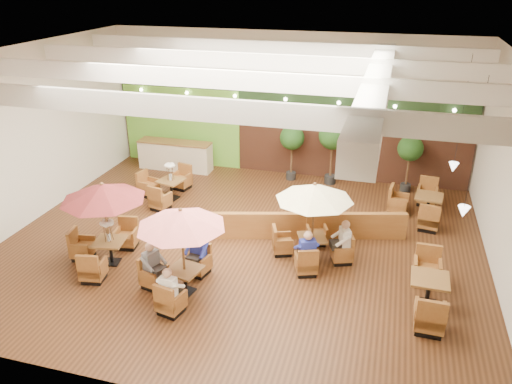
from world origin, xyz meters
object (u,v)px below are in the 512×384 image
(table_0, at_px, (103,206))
(topiary_0, at_px, (292,140))
(diner_0, at_px, (170,286))
(topiary_1, at_px, (333,138))
(table_2, at_px, (314,207))
(diner_2, at_px, (152,261))
(table_1, at_px, (180,232))
(topiary_2, at_px, (410,151))
(diner_3, at_px, (307,248))
(booth_divider, at_px, (305,226))
(service_counter, at_px, (175,155))
(diner_4, at_px, (343,238))
(table_4, at_px, (428,292))
(table_3, at_px, (165,186))
(table_5, at_px, (419,206))
(diner_1, at_px, (197,249))

(table_0, relative_size, topiary_0, 1.14)
(diner_0, bearing_deg, topiary_1, 82.74)
(table_2, relative_size, diner_2, 2.93)
(table_1, bearing_deg, topiary_2, 68.55)
(topiary_0, bearing_deg, diner_3, -74.55)
(booth_divider, xyz_separation_m, topiary_0, (-1.39, 4.49, 1.19))
(service_counter, height_order, table_2, table_2)
(table_0, bearing_deg, diner_0, -41.72)
(service_counter, height_order, diner_4, diner_4)
(topiary_1, relative_size, diner_2, 2.96)
(diner_0, height_order, diner_4, diner_4)
(table_4, height_order, topiary_0, topiary_0)
(table_1, relative_size, table_4, 0.91)
(topiary_0, bearing_deg, service_counter, -177.60)
(diner_3, bearing_deg, table_3, 123.26)
(table_1, relative_size, table_2, 1.00)
(diner_0, height_order, diner_3, diner_3)
(table_1, bearing_deg, table_4, 22.73)
(topiary_2, bearing_deg, table_0, -137.26)
(table_5, xyz_separation_m, topiary_1, (-3.21, 1.94, 1.46))
(table_4, distance_m, diner_2, 6.85)
(table_1, relative_size, diner_1, 2.89)
(service_counter, height_order, table_3, table_3)
(diner_1, distance_m, diner_2, 1.23)
(table_3, xyz_separation_m, table_5, (8.71, 0.97, -0.09))
(table_3, distance_m, diner_2, 5.56)
(topiary_1, distance_m, topiary_2, 2.80)
(table_2, xyz_separation_m, table_3, (-5.74, 2.64, -1.16))
(topiary_2, xyz_separation_m, diner_4, (-1.70, -5.56, -0.81))
(topiary_0, relative_size, diner_0, 2.68)
(table_0, relative_size, diner_4, 2.94)
(service_counter, distance_m, topiary_1, 6.43)
(diner_0, bearing_deg, service_counter, 121.96)
(diner_0, distance_m, diner_4, 4.96)
(diner_0, xyz_separation_m, diner_2, (-0.87, 0.87, 0.01))
(table_0, xyz_separation_m, diner_0, (2.59, -1.60, -1.00))
(booth_divider, relative_size, table_3, 2.41)
(table_5, bearing_deg, topiary_2, 109.50)
(diner_4, bearing_deg, table_3, 45.57)
(table_2, distance_m, topiary_1, 5.57)
(diner_4, bearing_deg, table_1, 101.51)
(topiary_0, bearing_deg, diner_2, -103.21)
(table_1, xyz_separation_m, table_2, (2.85, 2.50, -0.12))
(table_3, height_order, diner_3, table_3)
(table_4, bearing_deg, table_3, 156.50)
(table_2, bearing_deg, topiary_2, 45.22)
(topiary_1, bearing_deg, table_4, -64.46)
(diner_1, bearing_deg, diner_4, -148.30)
(booth_divider, distance_m, topiary_2, 5.49)
(table_1, distance_m, table_4, 6.19)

